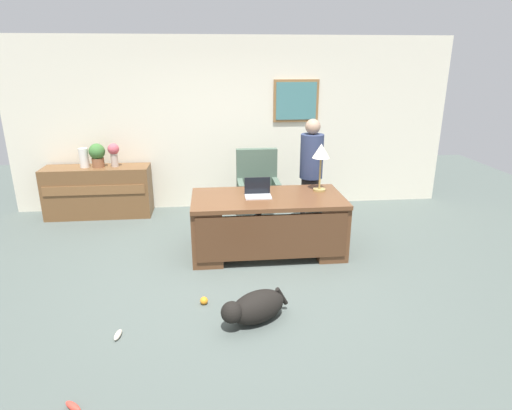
{
  "coord_description": "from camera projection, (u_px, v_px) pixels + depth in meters",
  "views": [
    {
      "loc": [
        -0.35,
        -4.4,
        2.35
      ],
      "look_at": [
        0.13,
        0.3,
        0.75
      ],
      "focal_mm": 30.36,
      "sensor_mm": 36.0,
      "label": 1
    }
  ],
  "objects": [
    {
      "name": "vase_empty",
      "position": [
        84.0,
        158.0,
        6.54
      ],
      "size": [
        0.14,
        0.14,
        0.29
      ],
      "primitive_type": "cylinder",
      "color": "silver",
      "rests_on": "credenza"
    },
    {
      "name": "armchair",
      "position": [
        258.0,
        192.0,
        6.38
      ],
      "size": [
        0.6,
        0.59,
        1.1
      ],
      "color": "#475B4C",
      "rests_on": "ground_plane"
    },
    {
      "name": "dog_lying",
      "position": [
        254.0,
        307.0,
        4.03
      ],
      "size": [
        0.67,
        0.53,
        0.3
      ],
      "color": "black",
      "rests_on": "ground_plane"
    },
    {
      "name": "credenza",
      "position": [
        99.0,
        192.0,
        6.73
      ],
      "size": [
        1.59,
        0.5,
        0.78
      ],
      "color": "brown",
      "rests_on": "ground_plane"
    },
    {
      "name": "desk",
      "position": [
        268.0,
        223.0,
        5.41
      ],
      "size": [
        1.87,
        0.94,
        0.74
      ],
      "color": "brown",
      "rests_on": "ground_plane"
    },
    {
      "name": "potted_plant",
      "position": [
        97.0,
        154.0,
        6.54
      ],
      "size": [
        0.24,
        0.24,
        0.36
      ],
      "color": "brown",
      "rests_on": "credenza"
    },
    {
      "name": "dog_toy_ball",
      "position": [
        204.0,
        301.0,
        4.36
      ],
      "size": [
        0.08,
        0.08,
        0.08
      ],
      "primitive_type": "sphere",
      "color": "orange",
      "rests_on": "ground_plane"
    },
    {
      "name": "desk_lamp",
      "position": [
        321.0,
        154.0,
        5.43
      ],
      "size": [
        0.22,
        0.22,
        0.61
      ],
      "color": "#9E8447",
      "rests_on": "desk"
    },
    {
      "name": "ground_plane",
      "position": [
        247.0,
        276.0,
        4.94
      ],
      "size": [
        12.0,
        12.0,
        0.0
      ],
      "primitive_type": "plane",
      "color": "#4C5651"
    },
    {
      "name": "dog_toy_plush",
      "position": [
        73.0,
        406.0,
        3.05
      ],
      "size": [
        0.15,
        0.14,
        0.05
      ],
      "primitive_type": "ellipsoid",
      "rotation": [
        0.0,
        0.0,
        5.61
      ],
      "color": "#E53F33",
      "rests_on": "ground_plane"
    },
    {
      "name": "person_standing",
      "position": [
        311.0,
        174.0,
        6.1
      ],
      "size": [
        0.32,
        0.32,
        1.58
      ],
      "color": "#262323",
      "rests_on": "ground_plane"
    },
    {
      "name": "dog_toy_bone",
      "position": [
        118.0,
        335.0,
        3.84
      ],
      "size": [
        0.07,
        0.16,
        0.05
      ],
      "primitive_type": "ellipsoid",
      "rotation": [
        0.0,
        0.0,
        1.43
      ],
      "color": "beige",
      "rests_on": "ground_plane"
    },
    {
      "name": "laptop",
      "position": [
        258.0,
        192.0,
        5.33
      ],
      "size": [
        0.32,
        0.22,
        0.22
      ],
      "color": "#B2B5BA",
      "rests_on": "desk"
    },
    {
      "name": "back_wall",
      "position": [
        234.0,
        124.0,
        6.95
      ],
      "size": [
        7.0,
        0.16,
        2.7
      ],
      "color": "beige",
      "rests_on": "ground_plane"
    },
    {
      "name": "vase_with_flowers",
      "position": [
        114.0,
        152.0,
        6.56
      ],
      "size": [
        0.17,
        0.17,
        0.36
      ],
      "color": "#BAA598",
      "rests_on": "credenza"
    }
  ]
}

